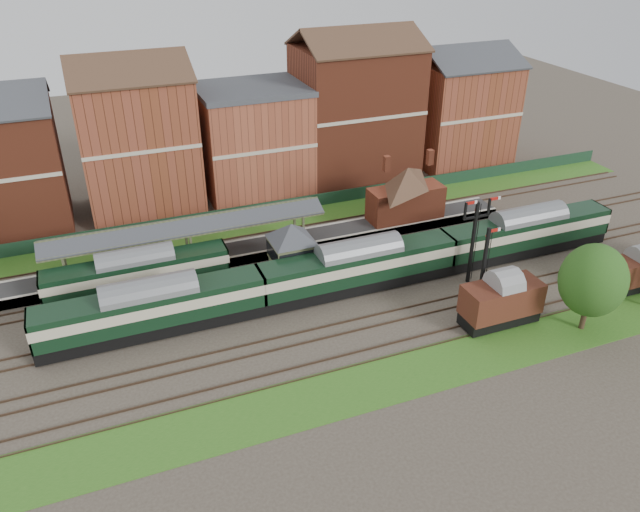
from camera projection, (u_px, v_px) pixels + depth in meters
name	position (u px, v px, depth m)	size (l,w,h in m)	color
ground	(337.00, 294.00, 55.39)	(160.00, 160.00, 0.00)	#473D33
grass_back	(280.00, 220.00, 68.35)	(90.00, 4.50, 0.06)	#2D6619
grass_front	(400.00, 376.00, 45.65)	(90.00, 5.00, 0.06)	#2D6619
fence	(274.00, 207.00, 69.62)	(90.00, 0.12, 1.50)	#193823
platform	(251.00, 250.00, 61.45)	(55.00, 3.40, 1.00)	#2D2D2D
signal_box	(292.00, 252.00, 55.50)	(5.40, 5.40, 6.00)	#5C6F4F
brick_hut	(372.00, 256.00, 59.05)	(3.20, 2.64, 2.94)	brown
station_building	(406.00, 192.00, 65.21)	(8.10, 8.10, 5.90)	brown
canopy	(186.00, 223.00, 57.52)	(26.00, 3.89, 4.08)	#4B5032
semaphore_bracket	(474.00, 237.00, 54.96)	(3.60, 0.25, 8.18)	black
semaphore_siding	(483.00, 270.00, 50.90)	(1.23, 0.25, 8.00)	black
town_backdrop	(252.00, 135.00, 72.18)	(69.00, 10.00, 16.00)	brown
dmu_train	(359.00, 266.00, 54.87)	(53.91, 2.83, 4.14)	black
platform_railcar	(137.00, 273.00, 54.41)	(15.91, 2.51, 3.66)	black
goods_van_a	(501.00, 301.00, 50.43)	(6.46, 2.80, 3.92)	black
goods_van_b	(638.00, 270.00, 55.26)	(5.52, 2.39, 3.35)	black
tree_far	(593.00, 280.00, 48.63)	(5.21, 5.21, 7.60)	#382619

